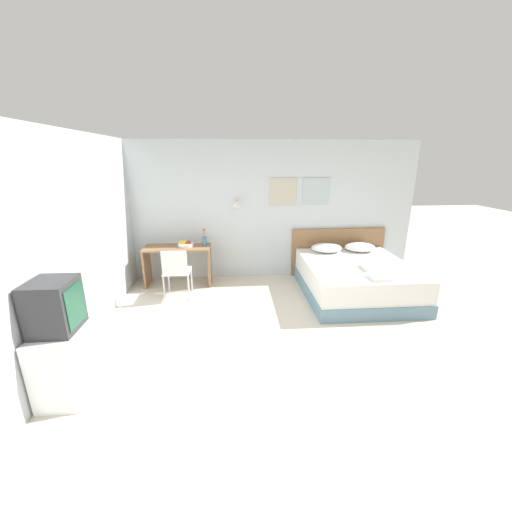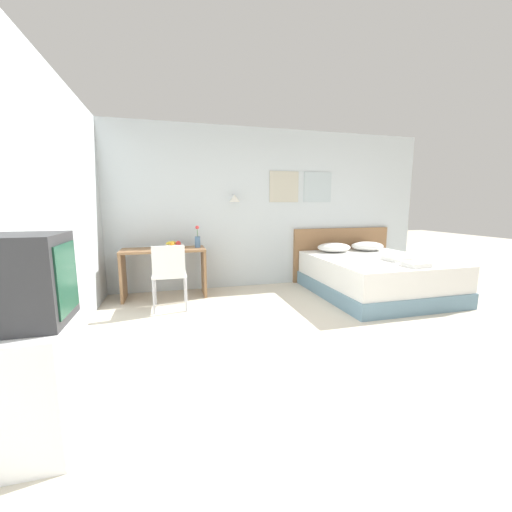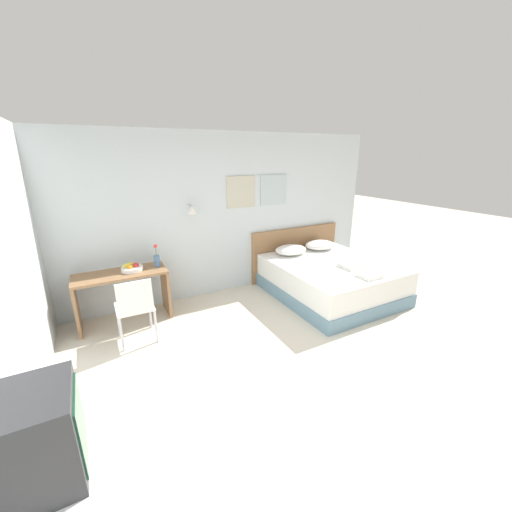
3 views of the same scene
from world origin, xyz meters
The scene contains 15 objects.
ground_plane centered at (0.00, 0.00, 0.00)m, with size 24.00×24.00×0.00m, color beige.
wall_back centered at (0.01, 2.70, 1.33)m, with size 5.92×0.31×2.65m.
wall_left centered at (-2.59, -0.17, 1.32)m, with size 0.06×5.67×2.65m.
bed centered at (1.49, 1.61, 0.29)m, with size 1.77×2.00×0.59m.
headboard centered at (1.49, 2.64, 0.48)m, with size 1.89×0.06×0.97m.
pillow_left centered at (1.16, 2.32, 0.66)m, with size 0.58×0.47×0.16m.
pillow_right centered at (1.83, 2.32, 0.66)m, with size 0.58×0.47×0.16m.
folded_towel_near_foot centered at (1.61, 1.31, 0.62)m, with size 0.28×0.33×0.06m.
folded_towel_mid_bed centered at (1.55, 0.86, 0.62)m, with size 0.27×0.28×0.06m.
desk centered at (-1.68, 2.33, 0.52)m, with size 1.22×0.52×0.74m.
desk_chair centered at (-1.60, 1.67, 0.53)m, with size 0.45×0.45×0.88m.
fruit_bowl centered at (-1.52, 2.34, 0.78)m, with size 0.29×0.29×0.11m.
flower_vase centered at (-1.17, 2.35, 0.86)m, with size 0.08×0.08×0.34m.
tv_stand centered at (-2.34, -0.56, 0.36)m, with size 0.41×0.63×0.73m.
television centered at (-2.33, -0.56, 0.98)m, with size 0.40×0.42×0.51m.
Camera 1 is at (-0.63, -3.38, 2.32)m, focal length 22.00 mm.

